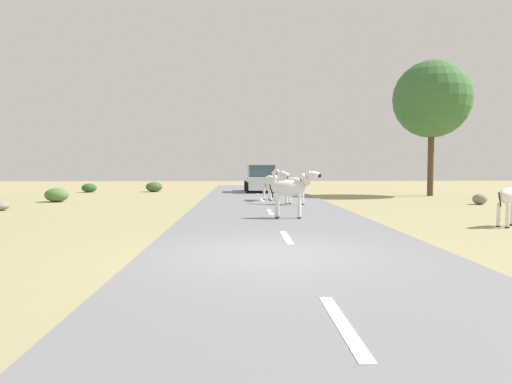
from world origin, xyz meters
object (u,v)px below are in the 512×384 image
Objects in this scene: zebra_1 at (291,189)px; bush_2 at (57,195)px; rock_2 at (0,206)px; tree_3 at (432,99)px; bush_0 at (154,187)px; car_0 at (261,180)px; rock_0 at (480,199)px; zebra_2 at (512,196)px; bush_1 at (89,188)px; zebra_3 at (293,184)px; zebra_0 at (271,181)px.

bush_2 is at bearing -117.51° from zebra_1.
bush_2 is at bearing 83.55° from rock_2.
zebra_1 is at bearing -128.65° from tree_3.
car_0 is at bearing -8.66° from bush_0.
zebra_2 is at bearing -111.92° from rock_0.
rock_2 is at bearing -157.88° from tree_3.
tree_3 is 7.99× the size of bush_1.
zebra_2 is at bearing -30.52° from bush_2.
bush_0 is 1.74× the size of rock_0.
rock_2 is at bearing 140.84° from zebra_3.
zebra_3 reaches higher than rock_0.
bush_1 is (-20.93, 4.34, -5.25)m from tree_3.
zebra_2 is at bearing -101.59° from zebra_3.
zebra_3 is at bearing -54.29° from bush_0.
zebra_2 is 1.99× the size of rock_2.
zebra_1 is at bearing -65.82° from bush_0.
zebra_1 is 15.46m from car_0.
car_0 is at bearing 170.92° from zebra_2.
zebra_3 is 11.79m from rock_2.
zebra_2 reaches higher than bush_0.
zebra_2 reaches higher than rock_0.
zebra_0 reaches higher than bush_1.
zebra_0 reaches higher than bush_0.
tree_3 reaches higher than rock_0.
bush_1 is (-12.23, 10.73, -0.67)m from zebra_3.
zebra_0 is 2.46× the size of rock_0.
car_0 is at bearing -111.66° from zebra_0.
car_0 reaches higher than rock_2.
rock_2 is (-0.49, -4.34, -0.15)m from bush_2.
car_0 is at bearing 158.73° from tree_3.
tree_3 is at bearing 22.12° from rock_2.
zebra_1 is 1.14× the size of zebra_2.
zebra_1 is 6.36m from zebra_2.
zebra_2 is at bearing -71.98° from car_0.
bush_2 reaches higher than rock_0.
zebra_1 is at bearing -90.91° from car_0.
zebra_0 is at bearing -157.68° from tree_3.
tree_3 reaches higher than zebra_0.
bush_0 is at bearing 169.31° from car_0.
car_0 is (-0.30, 15.46, -0.14)m from zebra_1.
bush_0 is at bearing 77.45° from zebra_3.
zebra_1 is 18.14m from bush_0.
zebra_0 is 0.36× the size of car_0.
zebra_2 is 19.19m from bush_2.
zebra_0 is at bearing 59.70° from zebra_3.
zebra_1 is 1.09× the size of zebra_3.
car_0 reaches higher than zebra_2.
bush_0 is (-7.12, 1.08, -0.51)m from car_0.
zebra_3 is 11.41m from bush_2.
zebra_0 is 10.34m from bush_2.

